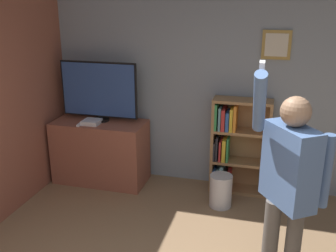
# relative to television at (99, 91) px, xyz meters

# --- Properties ---
(wall_back) EXTENTS (6.10, 0.09, 2.70)m
(wall_back) POSITION_rel_television_xyz_m (1.40, 0.32, 0.11)
(wall_back) COLOR gray
(wall_back) RESTS_ON ground_plane
(tv_ledge) EXTENTS (1.21, 0.56, 0.84)m
(tv_ledge) POSITION_rel_television_xyz_m (0.00, -0.05, -0.82)
(tv_ledge) COLOR #93513D
(tv_ledge) RESTS_ON ground_plane
(television) EXTENTS (1.02, 0.22, 0.78)m
(television) POSITION_rel_television_xyz_m (0.00, 0.00, 0.00)
(television) COLOR black
(television) RESTS_ON tv_ledge
(game_console) EXTENTS (0.22, 0.21, 0.05)m
(game_console) POSITION_rel_television_xyz_m (-0.06, -0.15, -0.37)
(game_console) COLOR white
(game_console) RESTS_ON tv_ledge
(remote_loose) EXTENTS (0.05, 0.14, 0.02)m
(remote_loose) POSITION_rel_television_xyz_m (-0.18, -0.24, -0.39)
(remote_loose) COLOR white
(remote_loose) RESTS_ON tv_ledge
(bookshelf) EXTENTS (0.72, 0.28, 1.21)m
(bookshelf) POSITION_rel_television_xyz_m (1.74, 0.14, -0.64)
(bookshelf) COLOR #997047
(bookshelf) RESTS_ON ground_plane
(person) EXTENTS (0.61, 0.58, 2.00)m
(person) POSITION_rel_television_xyz_m (2.32, -1.61, -0.19)
(person) COLOR #56514C
(person) RESTS_ON ground_plane
(waste_bin) EXTENTS (0.27, 0.27, 0.40)m
(waste_bin) POSITION_rel_television_xyz_m (1.65, -0.32, -1.04)
(waste_bin) COLOR #B7B7BC
(waste_bin) RESTS_ON ground_plane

